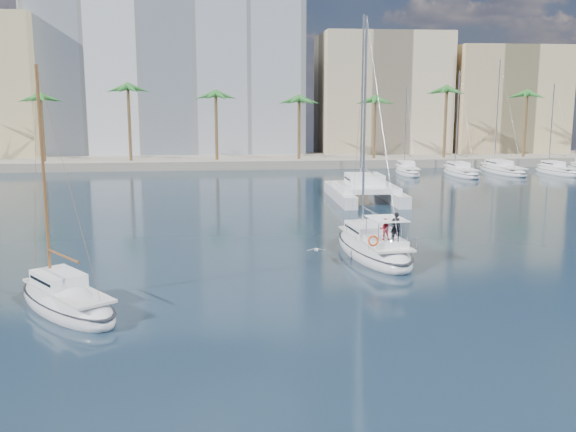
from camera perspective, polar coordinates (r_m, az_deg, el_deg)
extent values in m
plane|color=black|center=(36.00, 1.21, -5.15)|extent=(160.00, 160.00, 0.00)
cube|color=gray|center=(95.94, -3.45, 4.91)|extent=(120.00, 14.00, 1.20)
cube|color=silver|center=(107.77, -10.38, 12.49)|extent=(42.00, 16.00, 28.00)
cube|color=beige|center=(107.71, 8.23, 10.42)|extent=(20.00, 14.00, 20.00)
cube|color=tan|center=(112.46, 18.53, 9.48)|extent=(18.00, 12.00, 18.00)
cylinder|color=brown|center=(96.17, -24.19, 6.82)|extent=(0.44, 0.44, 10.50)
cylinder|color=brown|center=(91.62, -3.36, 7.57)|extent=(0.44, 0.44, 10.50)
sphere|color=#276B27|center=(91.53, -3.40, 10.86)|extent=(3.60, 3.60, 3.60)
cylinder|color=brown|center=(99.27, 16.81, 7.36)|extent=(0.44, 0.44, 10.50)
sphere|color=#276B27|center=(99.18, 16.97, 10.39)|extent=(3.60, 3.60, 3.60)
ellipsoid|color=silver|center=(40.54, 7.56, -3.02)|extent=(4.27, 10.58, 2.14)
ellipsoid|color=black|center=(40.47, 7.58, -2.60)|extent=(4.31, 10.68, 0.18)
cube|color=silver|center=(40.18, 7.69, -1.95)|extent=(3.08, 7.92, 0.12)
cube|color=white|center=(41.20, 7.15, -1.12)|extent=(2.53, 3.57, 0.60)
cube|color=black|center=(41.20, 7.15, -1.10)|extent=(2.51, 3.18, 0.14)
cylinder|color=#B7BABF|center=(41.55, 6.82, 7.96)|extent=(0.15, 0.15, 13.51)
cylinder|color=#B7BABF|center=(40.15, 7.60, 0.31)|extent=(0.52, 4.15, 0.11)
cube|color=white|center=(38.31, 8.67, -2.22)|extent=(2.20, 2.75, 0.36)
cube|color=white|center=(37.94, 8.78, -0.23)|extent=(2.20, 2.75, 0.04)
torus|color=silver|center=(37.26, 9.23, -1.53)|extent=(0.96, 0.15, 0.96)
torus|color=red|center=(36.53, 7.59, -2.21)|extent=(0.65, 0.26, 0.64)
imported|color=black|center=(37.29, 9.54, -0.96)|extent=(0.66, 0.47, 1.71)
imported|color=red|center=(37.69, 8.60, -1.16)|extent=(0.70, 0.59, 1.27)
ellipsoid|color=silver|center=(31.55, -19.04, -7.44)|extent=(6.90, 8.10, 1.92)
ellipsoid|color=black|center=(31.48, -19.07, -6.96)|extent=(6.97, 8.18, 0.18)
cube|color=silver|center=(31.21, -19.01, -6.24)|extent=(5.10, 6.02, 0.12)
cube|color=white|center=(31.95, -19.72, -5.23)|extent=(2.97, 3.17, 0.60)
cube|color=black|center=(31.95, -19.73, -5.19)|extent=(2.80, 2.93, 0.14)
cylinder|color=brown|center=(31.94, -20.90, 3.38)|extent=(0.15, 0.15, 10.10)
cylinder|color=brown|center=(31.03, -19.35, -3.37)|extent=(2.04, 2.72, 0.11)
cube|color=silver|center=(62.40, 4.60, 1.94)|extent=(1.35, 12.09, 1.10)
cube|color=silver|center=(63.41, 8.91, 1.98)|extent=(1.35, 12.09, 1.10)
cube|color=white|center=(62.17, 6.91, 2.57)|extent=(5.52, 6.71, 0.50)
cube|color=white|center=(62.67, 6.80, 3.27)|extent=(3.37, 3.67, 1.00)
cube|color=black|center=(62.66, 6.80, 3.32)|extent=(3.38, 3.18, 0.18)
cylinder|color=#B7BABF|center=(63.98, 6.60, 10.20)|extent=(0.18, 0.18, 16.10)
ellipsoid|color=silver|center=(38.25, 2.52, -3.03)|extent=(0.23, 0.44, 0.21)
sphere|color=silver|center=(38.44, 2.48, -2.93)|extent=(0.11, 0.11, 0.11)
cube|color=gray|center=(38.20, 2.06, -3.00)|extent=(0.50, 0.18, 0.12)
cube|color=gray|center=(38.29, 2.98, -2.98)|extent=(0.50, 0.18, 0.12)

